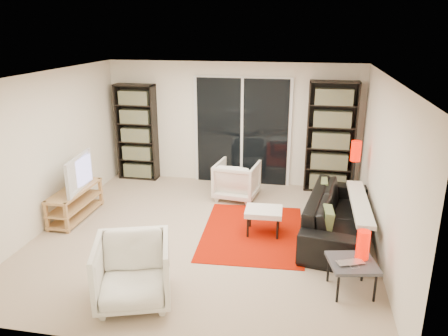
{
  "coord_description": "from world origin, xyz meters",
  "views": [
    {
      "loc": [
        1.43,
        -5.85,
        3.05
      ],
      "look_at": [
        0.25,
        0.3,
        1.0
      ],
      "focal_mm": 35.0,
      "sensor_mm": 36.0,
      "label": 1
    }
  ],
  "objects_px": {
    "sofa": "(340,215)",
    "floor_lamp": "(355,159)",
    "side_table": "(352,265)",
    "armchair_back": "(237,180)",
    "bookshelf_right": "(331,138)",
    "tv_stand": "(75,202)",
    "bookshelf_left": "(137,132)",
    "armchair_front": "(133,272)",
    "ottoman": "(264,213)"
  },
  "relations": [
    {
      "from": "armchair_back",
      "to": "sofa",
      "type": "bearing_deg",
      "value": 152.77
    },
    {
      "from": "bookshelf_left",
      "to": "armchair_front",
      "type": "xyz_separation_m",
      "value": [
        1.54,
        -4.11,
        -0.59
      ]
    },
    {
      "from": "tv_stand",
      "to": "side_table",
      "type": "relative_size",
      "value": 1.92
    },
    {
      "from": "armchair_front",
      "to": "side_table",
      "type": "xyz_separation_m",
      "value": [
        2.47,
        0.68,
        -0.03
      ]
    },
    {
      "from": "armchair_back",
      "to": "side_table",
      "type": "relative_size",
      "value": 1.19
    },
    {
      "from": "armchair_back",
      "to": "side_table",
      "type": "bearing_deg",
      "value": 131.27
    },
    {
      "from": "side_table",
      "to": "floor_lamp",
      "type": "bearing_deg",
      "value": 85.33
    },
    {
      "from": "bookshelf_left",
      "to": "sofa",
      "type": "bearing_deg",
      "value": -26.14
    },
    {
      "from": "tv_stand",
      "to": "bookshelf_left",
      "type": "bearing_deg",
      "value": 81.96
    },
    {
      "from": "bookshelf_right",
      "to": "armchair_front",
      "type": "bearing_deg",
      "value": -119.31
    },
    {
      "from": "bookshelf_left",
      "to": "ottoman",
      "type": "relative_size",
      "value": 3.42
    },
    {
      "from": "armchair_back",
      "to": "side_table",
      "type": "height_order",
      "value": "armchair_back"
    },
    {
      "from": "floor_lamp",
      "to": "bookshelf_right",
      "type": "bearing_deg",
      "value": 110.55
    },
    {
      "from": "armchair_back",
      "to": "floor_lamp",
      "type": "relative_size",
      "value": 0.61
    },
    {
      "from": "bookshelf_right",
      "to": "side_table",
      "type": "height_order",
      "value": "bookshelf_right"
    },
    {
      "from": "tv_stand",
      "to": "side_table",
      "type": "distance_m",
      "value": 4.52
    },
    {
      "from": "sofa",
      "to": "floor_lamp",
      "type": "relative_size",
      "value": 1.83
    },
    {
      "from": "bookshelf_left",
      "to": "side_table",
      "type": "relative_size",
      "value": 3.04
    },
    {
      "from": "bookshelf_left",
      "to": "side_table",
      "type": "bearing_deg",
      "value": -40.55
    },
    {
      "from": "side_table",
      "to": "floor_lamp",
      "type": "height_order",
      "value": "floor_lamp"
    },
    {
      "from": "armchair_front",
      "to": "side_table",
      "type": "relative_size",
      "value": 1.33
    },
    {
      "from": "armchair_back",
      "to": "side_table",
      "type": "distance_m",
      "value": 3.27
    },
    {
      "from": "bookshelf_right",
      "to": "tv_stand",
      "type": "distance_m",
      "value": 4.71
    },
    {
      "from": "bookshelf_right",
      "to": "sofa",
      "type": "bearing_deg",
      "value": -86.82
    },
    {
      "from": "bookshelf_right",
      "to": "armchair_front",
      "type": "height_order",
      "value": "bookshelf_right"
    },
    {
      "from": "bookshelf_right",
      "to": "armchair_back",
      "type": "xyz_separation_m",
      "value": [
        -1.66,
        -0.72,
        -0.7
      ]
    },
    {
      "from": "bookshelf_right",
      "to": "armchair_back",
      "type": "relative_size",
      "value": 2.76
    },
    {
      "from": "armchair_back",
      "to": "ottoman",
      "type": "height_order",
      "value": "armchair_back"
    },
    {
      "from": "sofa",
      "to": "ottoman",
      "type": "bearing_deg",
      "value": 106.23
    },
    {
      "from": "tv_stand",
      "to": "bookshelf_right",
      "type": "bearing_deg",
      "value": 26.74
    },
    {
      "from": "ottoman",
      "to": "bookshelf_left",
      "type": "bearing_deg",
      "value": 143.49
    },
    {
      "from": "armchair_front",
      "to": "floor_lamp",
      "type": "distance_m",
      "value": 4.16
    },
    {
      "from": "bookshelf_left",
      "to": "floor_lamp",
      "type": "relative_size",
      "value": 1.56
    },
    {
      "from": "tv_stand",
      "to": "armchair_front",
      "type": "bearing_deg",
      "value": -47.79
    },
    {
      "from": "bookshelf_left",
      "to": "armchair_front",
      "type": "height_order",
      "value": "bookshelf_left"
    },
    {
      "from": "bookshelf_left",
      "to": "tv_stand",
      "type": "xyz_separation_m",
      "value": [
        -0.29,
        -2.09,
        -0.71
      ]
    },
    {
      "from": "ottoman",
      "to": "armchair_back",
      "type": "bearing_deg",
      "value": 114.9
    },
    {
      "from": "armchair_front",
      "to": "floor_lamp",
      "type": "height_order",
      "value": "floor_lamp"
    },
    {
      "from": "armchair_front",
      "to": "ottoman",
      "type": "bearing_deg",
      "value": 39.36
    },
    {
      "from": "floor_lamp",
      "to": "sofa",
      "type": "bearing_deg",
      "value": -104.88
    },
    {
      "from": "sofa",
      "to": "floor_lamp",
      "type": "distance_m",
      "value": 1.17
    },
    {
      "from": "bookshelf_left",
      "to": "bookshelf_right",
      "type": "relative_size",
      "value": 0.93
    },
    {
      "from": "side_table",
      "to": "bookshelf_right",
      "type": "bearing_deg",
      "value": 92.74
    },
    {
      "from": "bookshelf_right",
      "to": "armchair_front",
      "type": "distance_m",
      "value": 4.76
    },
    {
      "from": "side_table",
      "to": "tv_stand",
      "type": "bearing_deg",
      "value": 162.65
    },
    {
      "from": "sofa",
      "to": "armchair_back",
      "type": "xyz_separation_m",
      "value": [
        -1.77,
        1.22,
        0.01
      ]
    },
    {
      "from": "side_table",
      "to": "armchair_back",
      "type": "bearing_deg",
      "value": 123.92
    },
    {
      "from": "tv_stand",
      "to": "side_table",
      "type": "xyz_separation_m",
      "value": [
        4.31,
        -1.35,
        0.1
      ]
    },
    {
      "from": "tv_stand",
      "to": "armchair_back",
      "type": "height_order",
      "value": "armchair_back"
    },
    {
      "from": "bookshelf_left",
      "to": "sofa",
      "type": "distance_m",
      "value": 4.46
    }
  ]
}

